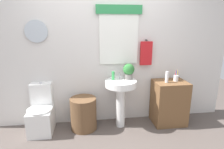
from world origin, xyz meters
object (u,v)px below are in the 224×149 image
Objects in this scene: toilet at (42,114)px; toothbrush_cup at (176,78)px; pedestal_sink at (121,92)px; soap_bottle at (113,76)px; lotion_bottle at (167,77)px; laundry_hamper at (84,114)px; potted_plant at (129,71)px; wooden_cabinet at (169,102)px.

toothbrush_cup is (2.25, -0.02, 0.52)m from toilet.
pedestal_sink is 4.40× the size of toothbrush_cup.
lotion_bottle is (0.88, -0.09, -0.03)m from soap_bottle.
laundry_hamper is 1.67m from toothbrush_cup.
toothbrush_cup is (1.57, 0.02, 0.54)m from laundry_hamper.
potted_plant is at bearing 177.19° from toothbrush_cup.
toilet is 5.57× the size of soap_bottle.
wooden_cabinet is at bearing 0.00° from laundry_hamper.
toothbrush_cup is (0.95, 0.02, 0.20)m from pedestal_sink.
laundry_hamper is at bearing 178.34° from lotion_bottle.
potted_plant reaches higher than toilet.
toilet is 2.30m from toothbrush_cup.
lotion_bottle is at bearing -157.28° from wooden_cabinet.
pedestal_sink is (0.62, 0.00, 0.34)m from laundry_hamper.
pedestal_sink is 0.30m from soap_bottle.
wooden_cabinet reaches higher than laundry_hamper.
lotion_bottle is at bearing -162.57° from toothbrush_cup.
lotion_bottle reaches higher than pedestal_sink.
soap_bottle is at bearing 157.38° from pedestal_sink.
lotion_bottle is (2.05, -0.08, 0.56)m from toilet.
wooden_cabinet is 4.08× the size of lotion_bottle.
wooden_cabinet is 2.92× the size of potted_plant.
toothbrush_cup is at bearing -1.60° from soap_bottle.
toilet is at bearing 176.84° from laundry_hamper.
soap_bottle is 0.27m from potted_plant.
lotion_bottle reaches higher than laundry_hamper.
toothbrush_cup reaches higher than toilet.
lotion_bottle is at bearing -9.11° from potted_plant.
toilet is at bearing 177.85° from lotion_bottle.
lotion_bottle is at bearing -1.66° from laundry_hamper.
laundry_hamper is 0.71× the size of wooden_cabinet.
wooden_cabinet is 5.37× the size of soap_bottle.
toilet is 2.15m from wooden_cabinet.
toothbrush_cup is at bearing 0.73° from laundry_hamper.
pedestal_sink is at bearing 0.00° from laundry_hamper.
soap_bottle is at bearing 0.63° from toilet.
laundry_hamper is at bearing -175.49° from potted_plant.
laundry_hamper is 1.48m from wooden_cabinet.
toothbrush_cup is (0.10, 0.02, 0.43)m from wooden_cabinet.
pedestal_sink is at bearing -156.80° from potted_plant.
laundry_hamper is 3.80× the size of soap_bottle.
wooden_cabinet is 1.10m from soap_bottle.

